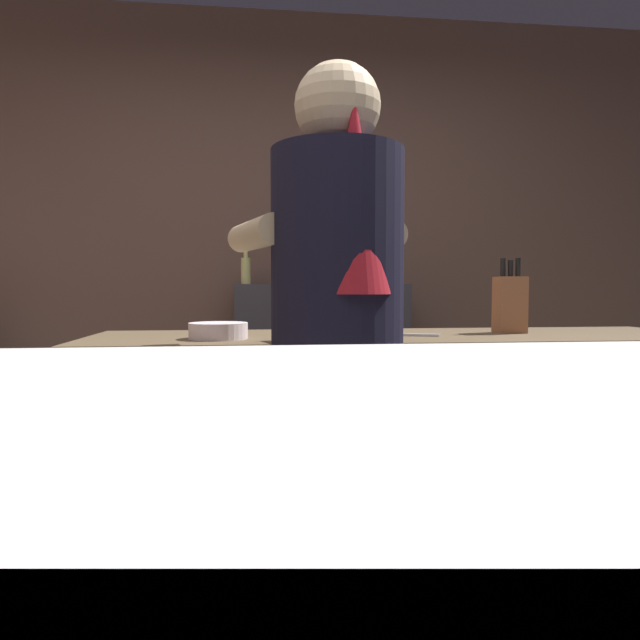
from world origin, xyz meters
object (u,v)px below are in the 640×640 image
mixing_bowl (218,331)px  bottle_vinegar (246,269)px  bartender (338,337)px  bottle_soy (389,269)px  bottle_hot_sauce (356,269)px  knife_block (510,303)px  chefs_knife (403,335)px

mixing_bowl → bottle_vinegar: size_ratio=0.88×
bartender → bottle_vinegar: size_ratio=7.85×
bottle_soy → bottle_hot_sauce: (-0.20, -0.04, -0.00)m
knife_block → chefs_knife: size_ratio=1.11×
bottle_soy → bottle_vinegar: 0.80m
bartender → chefs_knife: 0.49m
knife_block → mixing_bowl: 1.03m
bartender → mixing_bowl: 0.49m
mixing_bowl → bottle_vinegar: bottle_vinegar is taller
bartender → mixing_bowl: bartender is taller
bottle_vinegar → bartender: bearing=-81.5°
bartender → bottle_soy: size_ratio=7.48×
bartender → mixing_bowl: (-0.33, 0.36, -0.01)m
bottle_hot_sauce → bottle_vinegar: bearing=172.5°
bartender → chefs_knife: size_ratio=6.88×
bottle_hot_sauce → bottle_vinegar: 0.61m
bottle_soy → bartender: bearing=-107.7°
chefs_knife → bottle_vinegar: (-0.54, 1.32, 0.26)m
knife_block → bottle_hot_sauce: bottle_hot_sauce is taller
mixing_bowl → bottle_soy: bearing=56.9°
chefs_knife → bottle_vinegar: bearing=132.4°
bottle_soy → bottle_vinegar: size_ratio=1.05×
bottle_soy → bottle_hot_sauce: bottle_soy is taller
mixing_bowl → bottle_hot_sauce: size_ratio=0.87×
bottle_soy → chefs_knife: bearing=-101.5°
chefs_knife → knife_block: bearing=31.2°
chefs_knife → bottle_vinegar: size_ratio=1.14×
bartender → bottle_vinegar: bearing=-7.3°
bartender → bottle_hot_sauce: 1.70m
bottle_soy → knife_block: bearing=-83.0°
mixing_bowl → bottle_vinegar: bearing=87.1°
bartender → bottle_vinegar: bartender is taller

